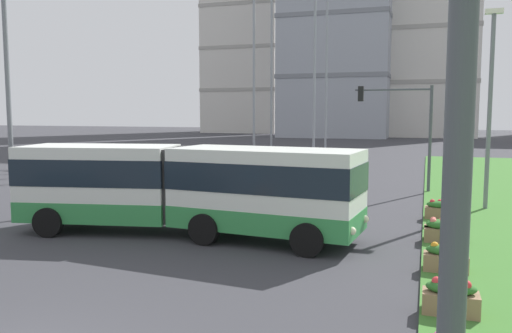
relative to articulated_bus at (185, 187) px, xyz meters
name	(u,v)px	position (x,y,z in m)	size (l,w,h in m)	color
articulated_bus	(185,187)	(0.00, 0.00, 0.00)	(12.05, 3.64, 3.00)	silver
flower_planter_1	(451,297)	(8.23, -4.73, -1.23)	(1.10, 0.56, 0.74)	#937051
flower_planter_2	(446,258)	(8.23, -1.72, -1.23)	(1.10, 0.56, 0.74)	#937051
flower_planter_3	(442,231)	(8.23, 1.43, -1.23)	(1.10, 0.56, 0.74)	#937051
flower_planter_4	(442,230)	(8.23, 1.66, -1.23)	(1.10, 0.56, 0.74)	#937051
flower_planter_5	(440,210)	(8.23, 5.26, -1.23)	(1.10, 0.56, 0.74)	#937051
traffic_light_far_right	(404,118)	(6.49, 12.49, 2.21)	(3.96, 0.28, 5.55)	#474C51
traffic_light_near_right	(453,85)	(7.83, -11.53, 2.69)	(0.28, 3.26, 6.43)	#474C51
streetlight_left	(8,85)	(-7.36, 0.09, 3.54)	(0.70, 0.28, 9.49)	slate
streetlight_median	(490,101)	(10.13, 8.13, 2.98)	(0.70, 0.28, 8.39)	slate
apartment_tower_west	(249,12)	(-28.86, 90.14, 23.66)	(16.12, 16.22, 50.58)	silver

